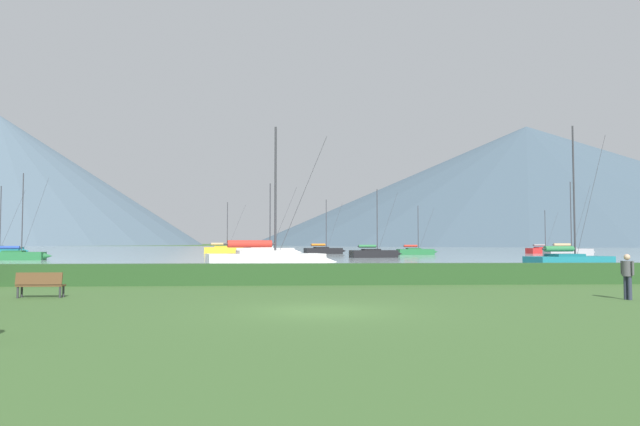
{
  "coord_description": "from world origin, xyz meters",
  "views": [
    {
      "loc": [
        -1.08,
        -17.9,
        2.1
      ],
      "look_at": [
        3.26,
        60.81,
        5.94
      ],
      "focal_mm": 33.03,
      "sensor_mm": 36.0,
      "label": 1
    }
  ],
  "objects_px": {
    "sailboat_slip_8": "(267,261)",
    "sailboat_slip_9": "(570,262)",
    "park_bench_near_path": "(40,284)",
    "sailboat_slip_6": "(569,251)",
    "sailboat_slip_10": "(18,255)",
    "sailboat_slip_0": "(266,252)",
    "person_seated_viewer": "(627,273)",
    "sailboat_slip_3": "(374,253)",
    "sailboat_slip_12": "(224,250)",
    "sailboat_slip_2": "(416,251)",
    "sailboat_slip_11": "(324,250)",
    "sailboat_slip_7": "(544,250)"
  },
  "relations": [
    {
      "from": "sailboat_slip_9",
      "to": "sailboat_slip_12",
      "type": "bearing_deg",
      "value": 101.23
    },
    {
      "from": "park_bench_near_path",
      "to": "sailboat_slip_6",
      "type": "bearing_deg",
      "value": 50.84
    },
    {
      "from": "sailboat_slip_3",
      "to": "sailboat_slip_12",
      "type": "distance_m",
      "value": 37.9
    },
    {
      "from": "sailboat_slip_0",
      "to": "sailboat_slip_3",
      "type": "relative_size",
      "value": 1.11
    },
    {
      "from": "sailboat_slip_10",
      "to": "sailboat_slip_0",
      "type": "bearing_deg",
      "value": 18.02
    },
    {
      "from": "sailboat_slip_7",
      "to": "sailboat_slip_12",
      "type": "distance_m",
      "value": 57.04
    },
    {
      "from": "sailboat_slip_10",
      "to": "person_seated_viewer",
      "type": "relative_size",
      "value": 6.0
    },
    {
      "from": "sailboat_slip_8",
      "to": "sailboat_slip_11",
      "type": "bearing_deg",
      "value": 69.33
    },
    {
      "from": "sailboat_slip_9",
      "to": "sailboat_slip_0",
      "type": "bearing_deg",
      "value": 106.72
    },
    {
      "from": "sailboat_slip_11",
      "to": "sailboat_slip_12",
      "type": "relative_size",
      "value": 1.01
    },
    {
      "from": "sailboat_slip_12",
      "to": "person_seated_viewer",
      "type": "relative_size",
      "value": 5.59
    },
    {
      "from": "sailboat_slip_0",
      "to": "sailboat_slip_3",
      "type": "bearing_deg",
      "value": -19.96
    },
    {
      "from": "sailboat_slip_2",
      "to": "sailboat_slip_8",
      "type": "xyz_separation_m",
      "value": [
        -21.89,
        -52.09,
        0.21
      ]
    },
    {
      "from": "sailboat_slip_7",
      "to": "sailboat_slip_6",
      "type": "bearing_deg",
      "value": -118.74
    },
    {
      "from": "sailboat_slip_8",
      "to": "sailboat_slip_9",
      "type": "bearing_deg",
      "value": -10.29
    },
    {
      "from": "sailboat_slip_0",
      "to": "sailboat_slip_12",
      "type": "distance_m",
      "value": 28.03
    },
    {
      "from": "sailboat_slip_2",
      "to": "sailboat_slip_7",
      "type": "bearing_deg",
      "value": 12.83
    },
    {
      "from": "sailboat_slip_2",
      "to": "sailboat_slip_9",
      "type": "height_order",
      "value": "sailboat_slip_9"
    },
    {
      "from": "sailboat_slip_12",
      "to": "sailboat_slip_3",
      "type": "bearing_deg",
      "value": -58.8
    },
    {
      "from": "sailboat_slip_7",
      "to": "sailboat_slip_12",
      "type": "bearing_deg",
      "value": 159.87
    },
    {
      "from": "sailboat_slip_3",
      "to": "sailboat_slip_6",
      "type": "distance_m",
      "value": 30.63
    },
    {
      "from": "sailboat_slip_9",
      "to": "sailboat_slip_11",
      "type": "distance_m",
      "value": 60.01
    },
    {
      "from": "sailboat_slip_10",
      "to": "sailboat_slip_8",
      "type": "bearing_deg",
      "value": -48.48
    },
    {
      "from": "sailboat_slip_0",
      "to": "person_seated_viewer",
      "type": "relative_size",
      "value": 6.09
    },
    {
      "from": "sailboat_slip_6",
      "to": "sailboat_slip_8",
      "type": "distance_m",
      "value": 60.5
    },
    {
      "from": "sailboat_slip_11",
      "to": "sailboat_slip_12",
      "type": "xyz_separation_m",
      "value": [
        -17.56,
        6.64,
        0.05
      ]
    },
    {
      "from": "sailboat_slip_0",
      "to": "sailboat_slip_10",
      "type": "relative_size",
      "value": 1.01
    },
    {
      "from": "sailboat_slip_6",
      "to": "park_bench_near_path",
      "type": "bearing_deg",
      "value": -134.46
    },
    {
      "from": "sailboat_slip_7",
      "to": "sailboat_slip_9",
      "type": "distance_m",
      "value": 64.96
    },
    {
      "from": "person_seated_viewer",
      "to": "sailboat_slip_2",
      "type": "bearing_deg",
      "value": 67.33
    },
    {
      "from": "sailboat_slip_8",
      "to": "sailboat_slip_9",
      "type": "xyz_separation_m",
      "value": [
        22.15,
        1.2,
        -0.12
      ]
    },
    {
      "from": "sailboat_slip_3",
      "to": "sailboat_slip_9",
      "type": "bearing_deg",
      "value": -85.71
    },
    {
      "from": "sailboat_slip_8",
      "to": "person_seated_viewer",
      "type": "xyz_separation_m",
      "value": [
        13.7,
        -20.28,
        0.22
      ]
    },
    {
      "from": "sailboat_slip_9",
      "to": "person_seated_viewer",
      "type": "bearing_deg",
      "value": -126.6
    },
    {
      "from": "sailboat_slip_2",
      "to": "sailboat_slip_11",
      "type": "relative_size",
      "value": 0.84
    },
    {
      "from": "sailboat_slip_10",
      "to": "park_bench_near_path",
      "type": "bearing_deg",
      "value": -70.23
    },
    {
      "from": "sailboat_slip_8",
      "to": "sailboat_slip_12",
      "type": "distance_m",
      "value": 66.81
    },
    {
      "from": "sailboat_slip_3",
      "to": "sailboat_slip_8",
      "type": "relative_size",
      "value": 0.89
    },
    {
      "from": "sailboat_slip_11",
      "to": "sailboat_slip_7",
      "type": "bearing_deg",
      "value": -12.29
    },
    {
      "from": "sailboat_slip_6",
      "to": "person_seated_viewer",
      "type": "bearing_deg",
      "value": -119.57
    },
    {
      "from": "sailboat_slip_6",
      "to": "sailboat_slip_8",
      "type": "xyz_separation_m",
      "value": [
        -42.51,
        -43.05,
        0.1
      ]
    },
    {
      "from": "sailboat_slip_3",
      "to": "sailboat_slip_6",
      "type": "height_order",
      "value": "sailboat_slip_6"
    },
    {
      "from": "sailboat_slip_0",
      "to": "sailboat_slip_9",
      "type": "relative_size",
      "value": 0.94
    },
    {
      "from": "sailboat_slip_9",
      "to": "sailboat_slip_10",
      "type": "xyz_separation_m",
      "value": [
        -51.31,
        26.32,
        -0.06
      ]
    },
    {
      "from": "sailboat_slip_11",
      "to": "person_seated_viewer",
      "type": "xyz_separation_m",
      "value": [
        6.12,
        -79.7,
        0.36
      ]
    },
    {
      "from": "park_bench_near_path",
      "to": "sailboat_slip_8",
      "type": "bearing_deg",
      "value": 67.04
    },
    {
      "from": "sailboat_slip_0",
      "to": "sailboat_slip_3",
      "type": "distance_m",
      "value": 14.74
    },
    {
      "from": "park_bench_near_path",
      "to": "sailboat_slip_9",
      "type": "bearing_deg",
      "value": 33.3
    },
    {
      "from": "sailboat_slip_2",
      "to": "sailboat_slip_8",
      "type": "bearing_deg",
      "value": -120.18
    },
    {
      "from": "sailboat_slip_7",
      "to": "sailboat_slip_12",
      "type": "height_order",
      "value": "sailboat_slip_12"
    }
  ]
}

